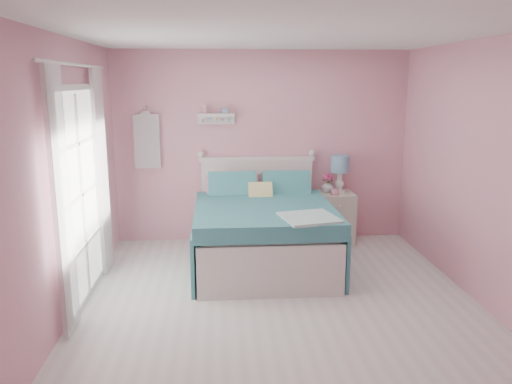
{
  "coord_description": "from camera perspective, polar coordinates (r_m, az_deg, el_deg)",
  "views": [
    {
      "loc": [
        -0.59,
        -4.54,
        2.19
      ],
      "look_at": [
        -0.16,
        1.2,
        0.9
      ],
      "focal_mm": 35.0,
      "sensor_mm": 36.0,
      "label": 1
    }
  ],
  "objects": [
    {
      "name": "teacup",
      "position": [
        6.74,
        9.03,
        0.02
      ],
      "size": [
        0.11,
        0.11,
        0.08
      ],
      "primitive_type": "imported",
      "rotation": [
        0.0,
        0.0,
        0.0
      ],
      "color": "pink",
      "rests_on": "nightstand"
    },
    {
      "name": "vase",
      "position": [
        6.89,
        8.19,
        0.68
      ],
      "size": [
        0.19,
        0.19,
        0.17
      ],
      "primitive_type": "imported",
      "rotation": [
        0.0,
        0.0,
        -0.19
      ],
      "color": "silver",
      "rests_on": "nightstand"
    },
    {
      "name": "floor",
      "position": [
        5.08,
        2.88,
        -12.98
      ],
      "size": [
        4.5,
        4.5,
        0.0
      ],
      "primitive_type": "plane",
      "color": "beige",
      "rests_on": "ground"
    },
    {
      "name": "bed",
      "position": [
        6.06,
        0.79,
        -4.56
      ],
      "size": [
        1.62,
        2.04,
        1.18
      ],
      "rotation": [
        0.0,
        0.0,
        0.01
      ],
      "color": "silver",
      "rests_on": "floor"
    },
    {
      "name": "room_shell",
      "position": [
        4.62,
        3.09,
        5.03
      ],
      "size": [
        4.5,
        4.5,
        4.5
      ],
      "color": "pink",
      "rests_on": "floor"
    },
    {
      "name": "roses",
      "position": [
        6.86,
        8.21,
        1.66
      ],
      "size": [
        0.14,
        0.11,
        0.12
      ],
      "color": "#CD467C",
      "rests_on": "vase"
    },
    {
      "name": "wall_shelf",
      "position": [
        6.75,
        -4.63,
        8.66
      ],
      "size": [
        0.5,
        0.15,
        0.25
      ],
      "color": "silver",
      "rests_on": "room_shell"
    },
    {
      "name": "table_lamp",
      "position": [
        6.88,
        9.56,
        2.88
      ],
      "size": [
        0.25,
        0.25,
        0.5
      ],
      "color": "white",
      "rests_on": "nightstand"
    },
    {
      "name": "hanging_dress",
      "position": [
        6.84,
        -12.37,
        5.65
      ],
      "size": [
        0.34,
        0.03,
        0.72
      ],
      "primitive_type": "cube",
      "color": "white",
      "rests_on": "room_shell"
    },
    {
      "name": "curtain_far",
      "position": [
        5.93,
        -17.19,
        2.21
      ],
      "size": [
        0.04,
        0.4,
        2.32
      ],
      "primitive_type": "cube",
      "color": "white",
      "rests_on": "floor"
    },
    {
      "name": "french_door",
      "position": [
        5.25,
        -19.41,
        -0.4
      ],
      "size": [
        0.04,
        1.32,
        2.16
      ],
      "color": "silver",
      "rests_on": "floor"
    },
    {
      "name": "curtain_near",
      "position": [
        4.52,
        -21.29,
        -1.2
      ],
      "size": [
        0.04,
        0.4,
        2.32
      ],
      "primitive_type": "cube",
      "color": "white",
      "rests_on": "floor"
    },
    {
      "name": "nightstand",
      "position": [
        6.97,
        9.02,
        -2.87
      ],
      "size": [
        0.48,
        0.48,
        0.7
      ],
      "color": "beige",
      "rests_on": "floor"
    }
  ]
}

